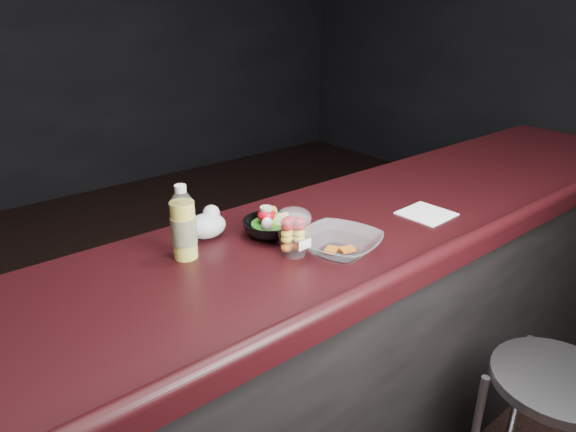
{
  "coord_description": "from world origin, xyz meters",
  "views": [
    {
      "loc": [
        -0.93,
        -0.78,
        1.71
      ],
      "look_at": [
        -0.02,
        0.33,
        1.1
      ],
      "focal_mm": 32.0,
      "sensor_mm": 36.0,
      "label": 1
    }
  ],
  "objects_px": {
    "snack_bowl": "(270,226)",
    "takeout_bowl": "(339,244)",
    "green_apple": "(275,224)",
    "stool_right": "(544,430)",
    "fruit_cup": "(294,231)",
    "lemonade_bottle": "(184,228)"
  },
  "relations": [
    {
      "from": "snack_bowl",
      "to": "takeout_bowl",
      "type": "xyz_separation_m",
      "value": [
        0.08,
        -0.23,
        -0.0
      ]
    },
    {
      "from": "green_apple",
      "to": "stool_right",
      "type": "bearing_deg",
      "value": -61.95
    },
    {
      "from": "fruit_cup",
      "to": "takeout_bowl",
      "type": "distance_m",
      "value": 0.14
    },
    {
      "from": "fruit_cup",
      "to": "green_apple",
      "type": "height_order",
      "value": "fruit_cup"
    },
    {
      "from": "snack_bowl",
      "to": "takeout_bowl",
      "type": "bearing_deg",
      "value": -69.64
    },
    {
      "from": "lemonade_bottle",
      "to": "takeout_bowl",
      "type": "bearing_deg",
      "value": -36.17
    },
    {
      "from": "green_apple",
      "to": "takeout_bowl",
      "type": "distance_m",
      "value": 0.23
    },
    {
      "from": "stool_right",
      "to": "green_apple",
      "type": "distance_m",
      "value": 1.01
    },
    {
      "from": "takeout_bowl",
      "to": "lemonade_bottle",
      "type": "bearing_deg",
      "value": 143.83
    },
    {
      "from": "stool_right",
      "to": "lemonade_bottle",
      "type": "distance_m",
      "value": 1.21
    },
    {
      "from": "stool_right",
      "to": "lemonade_bottle",
      "type": "xyz_separation_m",
      "value": [
        -0.7,
        0.8,
        0.58
      ]
    },
    {
      "from": "stool_right",
      "to": "lemonade_bottle",
      "type": "height_order",
      "value": "lemonade_bottle"
    },
    {
      "from": "lemonade_bottle",
      "to": "fruit_cup",
      "type": "relative_size",
      "value": 1.52
    },
    {
      "from": "green_apple",
      "to": "takeout_bowl",
      "type": "xyz_separation_m",
      "value": [
        0.06,
        -0.23,
        -0.0
      ]
    },
    {
      "from": "stool_right",
      "to": "green_apple",
      "type": "height_order",
      "value": "green_apple"
    },
    {
      "from": "stool_right",
      "to": "lemonade_bottle",
      "type": "relative_size",
      "value": 3.33
    },
    {
      "from": "stool_right",
      "to": "fruit_cup",
      "type": "height_order",
      "value": "fruit_cup"
    },
    {
      "from": "lemonade_bottle",
      "to": "fruit_cup",
      "type": "distance_m",
      "value": 0.31
    },
    {
      "from": "stool_right",
      "to": "takeout_bowl",
      "type": "distance_m",
      "value": 0.82
    },
    {
      "from": "snack_bowl",
      "to": "takeout_bowl",
      "type": "relative_size",
      "value": 0.71
    },
    {
      "from": "lemonade_bottle",
      "to": "snack_bowl",
      "type": "bearing_deg",
      "value": -7.81
    },
    {
      "from": "fruit_cup",
      "to": "takeout_bowl",
      "type": "xyz_separation_m",
      "value": [
        0.11,
        -0.08,
        -0.05
      ]
    }
  ]
}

